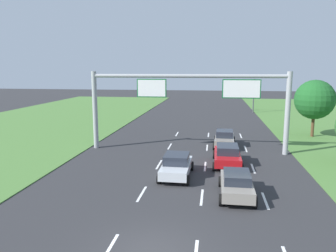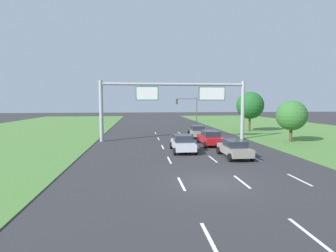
{
  "view_description": "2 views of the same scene",
  "coord_description": "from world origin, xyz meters",
  "px_view_note": "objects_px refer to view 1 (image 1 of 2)",
  "views": [
    {
      "loc": [
        2.34,
        -11.74,
        7.2
      ],
      "look_at": [
        -1.56,
        15.53,
        2.38
      ],
      "focal_mm": 35.0,
      "sensor_mm": 36.0,
      "label": 1
    },
    {
      "loc": [
        -4.03,
        -14.08,
        4.55
      ],
      "look_at": [
        -0.92,
        14.63,
        1.89
      ],
      "focal_mm": 28.0,
      "sensor_mm": 36.0,
      "label": 2
    }
  ],
  "objects_px": {
    "car_near_red": "(224,138)",
    "car_lead_silver": "(176,165)",
    "car_far_ahead": "(236,184)",
    "roadside_tree_far": "(315,100)",
    "traffic_light_mast": "(242,89)",
    "car_mid_lane": "(227,155)",
    "sign_gantry": "(190,96)"
  },
  "relations": [
    {
      "from": "car_mid_lane",
      "to": "roadside_tree_far",
      "type": "height_order",
      "value": "roadside_tree_far"
    },
    {
      "from": "sign_gantry",
      "to": "traffic_light_mast",
      "type": "xyz_separation_m",
      "value": [
        6.51,
        27.03,
        -1.02
      ]
    },
    {
      "from": "traffic_light_mast",
      "to": "roadside_tree_far",
      "type": "bearing_deg",
      "value": -72.49
    },
    {
      "from": "roadside_tree_far",
      "to": "traffic_light_mast",
      "type": "bearing_deg",
      "value": 107.51
    },
    {
      "from": "car_far_ahead",
      "to": "traffic_light_mast",
      "type": "bearing_deg",
      "value": 85.55
    },
    {
      "from": "car_near_red",
      "to": "car_lead_silver",
      "type": "xyz_separation_m",
      "value": [
        -3.45,
        -9.38,
        0.01
      ]
    },
    {
      "from": "car_near_red",
      "to": "car_lead_silver",
      "type": "relative_size",
      "value": 1.06
    },
    {
      "from": "car_mid_lane",
      "to": "car_far_ahead",
      "type": "height_order",
      "value": "car_mid_lane"
    },
    {
      "from": "car_near_red",
      "to": "car_lead_silver",
      "type": "bearing_deg",
      "value": -107.81
    },
    {
      "from": "roadside_tree_far",
      "to": "car_lead_silver",
      "type": "bearing_deg",
      "value": -130.59
    },
    {
      "from": "car_lead_silver",
      "to": "car_far_ahead",
      "type": "distance_m",
      "value": 4.85
    },
    {
      "from": "traffic_light_mast",
      "to": "roadside_tree_far",
      "type": "relative_size",
      "value": 0.92
    },
    {
      "from": "sign_gantry",
      "to": "car_near_red",
      "type": "bearing_deg",
      "value": 36.24
    },
    {
      "from": "car_far_ahead",
      "to": "sign_gantry",
      "type": "relative_size",
      "value": 0.24
    },
    {
      "from": "car_far_ahead",
      "to": "roadside_tree_far",
      "type": "xyz_separation_m",
      "value": [
        9.08,
        18.04,
        3.27
      ]
    },
    {
      "from": "car_near_red",
      "to": "traffic_light_mast",
      "type": "relative_size",
      "value": 0.8
    },
    {
      "from": "sign_gantry",
      "to": "traffic_light_mast",
      "type": "relative_size",
      "value": 3.08
    },
    {
      "from": "car_near_red",
      "to": "car_mid_lane",
      "type": "xyz_separation_m",
      "value": [
        0.04,
        -6.12,
        0.01
      ]
    },
    {
      "from": "car_near_red",
      "to": "traffic_light_mast",
      "type": "distance_m",
      "value": 25.17
    },
    {
      "from": "traffic_light_mast",
      "to": "car_lead_silver",
      "type": "bearing_deg",
      "value": -101.35
    },
    {
      "from": "car_lead_silver",
      "to": "car_mid_lane",
      "type": "relative_size",
      "value": 0.96
    },
    {
      "from": "car_mid_lane",
      "to": "sign_gantry",
      "type": "bearing_deg",
      "value": 129.41
    },
    {
      "from": "car_mid_lane",
      "to": "roadside_tree_far",
      "type": "xyz_separation_m",
      "value": [
        9.38,
        11.77,
        3.24
      ]
    },
    {
      "from": "car_far_ahead",
      "to": "roadside_tree_far",
      "type": "bearing_deg",
      "value": 63.54
    },
    {
      "from": "car_lead_silver",
      "to": "car_mid_lane",
      "type": "height_order",
      "value": "car_lead_silver"
    },
    {
      "from": "car_far_ahead",
      "to": "car_mid_lane",
      "type": "bearing_deg",
      "value": 93.05
    },
    {
      "from": "car_lead_silver",
      "to": "traffic_light_mast",
      "type": "relative_size",
      "value": 0.76
    },
    {
      "from": "car_near_red",
      "to": "car_lead_silver",
      "type": "height_order",
      "value": "car_lead_silver"
    },
    {
      "from": "car_lead_silver",
      "to": "traffic_light_mast",
      "type": "distance_m",
      "value": 34.94
    },
    {
      "from": "car_lead_silver",
      "to": "car_far_ahead",
      "type": "xyz_separation_m",
      "value": [
        3.8,
        -3.01,
        -0.03
      ]
    },
    {
      "from": "traffic_light_mast",
      "to": "car_near_red",
      "type": "bearing_deg",
      "value": -97.82
    },
    {
      "from": "car_lead_silver",
      "to": "sign_gantry",
      "type": "distance_m",
      "value": 8.21
    }
  ]
}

